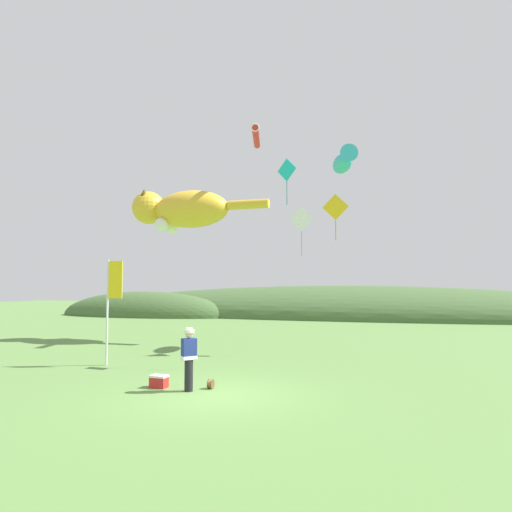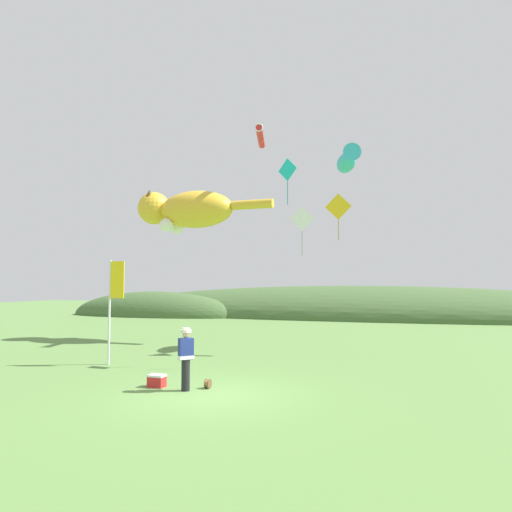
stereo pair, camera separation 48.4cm
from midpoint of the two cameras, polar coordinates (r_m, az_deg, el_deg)
ground_plane at (r=12.96m, az=-4.75°, el=-17.00°), size 120.00×120.00×0.00m
distant_hill_ridge at (r=43.86m, az=9.40°, el=-7.46°), size 54.50×14.46×5.79m
festival_attendant at (r=13.39m, az=-7.72°, el=-12.37°), size 0.48×0.48×1.77m
kite_spool at (r=13.76m, az=-5.01°, el=-15.61°), size 0.13×0.28×0.28m
picnic_cooler at (r=14.15m, az=-11.31°, el=-15.04°), size 0.50×0.35×0.36m
festival_banner_pole at (r=18.09m, az=-16.67°, el=-4.78°), size 0.66×0.08×3.94m
kite_giant_cat at (r=25.69m, az=-8.09°, el=5.69°), size 7.97×2.27×2.42m
kite_fish_windsock at (r=22.84m, az=11.94°, el=11.55°), size 1.62×3.19×0.95m
kite_tube_streamer at (r=25.38m, az=1.12°, el=14.69°), size 1.15×3.01×0.44m
kite_diamond_teal at (r=17.75m, az=4.75°, el=10.62°), size 0.82×0.39×1.80m
kite_diamond_gold at (r=20.50m, az=10.92°, el=6.04°), size 1.17×0.05×2.07m
kite_diamond_white at (r=16.94m, az=6.57°, el=4.57°), size 0.87×0.33×1.82m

